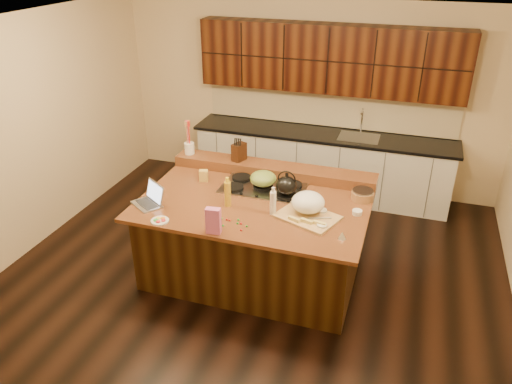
% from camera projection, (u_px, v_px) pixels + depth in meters
% --- Properties ---
extents(room, '(5.52, 5.02, 2.72)m').
position_uv_depth(room, '(254.00, 164.00, 5.08)').
color(room, black).
rests_on(room, ground).
extents(island, '(2.40, 1.60, 0.92)m').
position_uv_depth(island, '(255.00, 237.00, 5.49)').
color(island, black).
rests_on(island, ground).
extents(back_ledge, '(2.40, 0.30, 0.12)m').
position_uv_depth(back_ledge, '(273.00, 169.00, 5.84)').
color(back_ledge, black).
rests_on(back_ledge, island).
extents(cooktop, '(0.92, 0.52, 0.05)m').
position_uv_depth(cooktop, '(263.00, 187.00, 5.53)').
color(cooktop, gray).
rests_on(cooktop, island).
extents(back_counter, '(3.70, 0.66, 2.40)m').
position_uv_depth(back_counter, '(324.00, 129.00, 7.05)').
color(back_counter, silver).
rests_on(back_counter, ground).
extents(kettle, '(0.28, 0.28, 0.20)m').
position_uv_depth(kettle, '(286.00, 186.00, 5.27)').
color(kettle, black).
rests_on(kettle, cooktop).
extents(green_bowl, '(0.32, 0.32, 0.16)m').
position_uv_depth(green_bowl, '(263.00, 178.00, 5.48)').
color(green_bowl, olive).
rests_on(green_bowl, cooktop).
extents(laptop, '(0.40, 0.39, 0.22)m').
position_uv_depth(laptop, '(150.00, 199.00, 5.20)').
color(laptop, '#B7B7BC').
rests_on(laptop, island).
extents(oil_bottle, '(0.07, 0.07, 0.27)m').
position_uv_depth(oil_bottle, '(228.00, 194.00, 5.13)').
color(oil_bottle, gold).
rests_on(oil_bottle, island).
extents(vinegar_bottle, '(0.08, 0.08, 0.25)m').
position_uv_depth(vinegar_bottle, '(273.00, 203.00, 4.97)').
color(vinegar_bottle, silver).
rests_on(vinegar_bottle, island).
extents(wooden_tray, '(0.69, 0.60, 0.23)m').
position_uv_depth(wooden_tray, '(308.00, 206.00, 4.97)').
color(wooden_tray, tan).
rests_on(wooden_tray, island).
extents(ramekin_a, '(0.12, 0.12, 0.04)m').
position_uv_depth(ramekin_a, '(322.00, 226.00, 4.77)').
color(ramekin_a, white).
rests_on(ramekin_a, island).
extents(ramekin_b, '(0.12, 0.12, 0.04)m').
position_uv_depth(ramekin_b, '(322.00, 212.00, 5.03)').
color(ramekin_b, white).
rests_on(ramekin_b, island).
extents(ramekin_c, '(0.12, 0.12, 0.04)m').
position_uv_depth(ramekin_c, '(357.00, 212.00, 5.02)').
color(ramekin_c, white).
rests_on(ramekin_c, island).
extents(strainer_bowl, '(0.30, 0.30, 0.09)m').
position_uv_depth(strainer_bowl, '(363.00, 195.00, 5.29)').
color(strainer_bowl, '#996B3F').
rests_on(strainer_bowl, island).
extents(kitchen_timer, '(0.08, 0.08, 0.07)m').
position_uv_depth(kitchen_timer, '(342.00, 235.00, 4.61)').
color(kitchen_timer, silver).
rests_on(kitchen_timer, island).
extents(pink_bag, '(0.15, 0.09, 0.26)m').
position_uv_depth(pink_bag, '(213.00, 221.00, 4.66)').
color(pink_bag, '#D162A0').
rests_on(pink_bag, island).
extents(candy_plate, '(0.22, 0.22, 0.01)m').
position_uv_depth(candy_plate, '(160.00, 221.00, 4.90)').
color(candy_plate, white).
rests_on(candy_plate, island).
extents(package_box, '(0.11, 0.09, 0.13)m').
position_uv_depth(package_box, '(204.00, 176.00, 5.68)').
color(package_box, gold).
rests_on(package_box, island).
extents(utensil_crock, '(0.15, 0.15, 0.14)m').
position_uv_depth(utensil_crock, '(189.00, 148.00, 6.08)').
color(utensil_crock, white).
rests_on(utensil_crock, back_ledge).
extents(knife_block, '(0.16, 0.20, 0.21)m').
position_uv_depth(knife_block, '(239.00, 152.00, 5.89)').
color(knife_block, black).
rests_on(knife_block, back_ledge).
extents(gumdrop_0, '(0.02, 0.02, 0.02)m').
position_uv_depth(gumdrop_0, '(227.00, 220.00, 4.91)').
color(gumdrop_0, red).
rests_on(gumdrop_0, island).
extents(gumdrop_1, '(0.02, 0.02, 0.02)m').
position_uv_depth(gumdrop_1, '(238.00, 220.00, 4.91)').
color(gumdrop_1, '#198C26').
rests_on(gumdrop_1, island).
extents(gumdrop_2, '(0.02, 0.02, 0.02)m').
position_uv_depth(gumdrop_2, '(241.00, 224.00, 4.84)').
color(gumdrop_2, red).
rests_on(gumdrop_2, island).
extents(gumdrop_3, '(0.02, 0.02, 0.02)m').
position_uv_depth(gumdrop_3, '(247.00, 226.00, 4.80)').
color(gumdrop_3, '#198C26').
rests_on(gumdrop_3, island).
extents(gumdrop_4, '(0.02, 0.02, 0.02)m').
position_uv_depth(gumdrop_4, '(230.00, 220.00, 4.90)').
color(gumdrop_4, red).
rests_on(gumdrop_4, island).
extents(gumdrop_5, '(0.02, 0.02, 0.02)m').
position_uv_depth(gumdrop_5, '(223.00, 226.00, 4.81)').
color(gumdrop_5, '#198C26').
rests_on(gumdrop_5, island).
extents(gumdrop_6, '(0.02, 0.02, 0.02)m').
position_uv_depth(gumdrop_6, '(241.00, 230.00, 4.74)').
color(gumdrop_6, red).
rests_on(gumdrop_6, island).
extents(gumdrop_7, '(0.02, 0.02, 0.02)m').
position_uv_depth(gumdrop_7, '(238.00, 223.00, 4.85)').
color(gumdrop_7, '#198C26').
rests_on(gumdrop_7, island).
extents(gumdrop_8, '(0.02, 0.02, 0.02)m').
position_uv_depth(gumdrop_8, '(218.00, 215.00, 5.00)').
color(gumdrop_8, red).
rests_on(gumdrop_8, island).
extents(gumdrop_9, '(0.02, 0.02, 0.02)m').
position_uv_depth(gumdrop_9, '(222.00, 218.00, 4.93)').
color(gumdrop_9, '#198C26').
rests_on(gumdrop_9, island).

